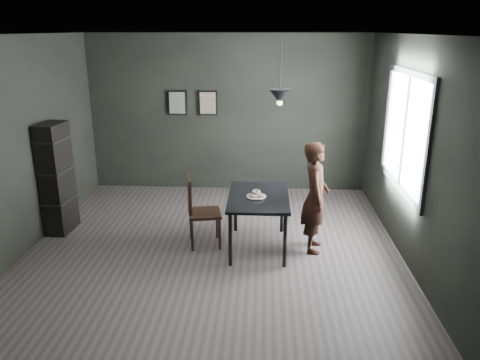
{
  "coord_description": "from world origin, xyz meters",
  "views": [
    {
      "loc": [
        0.66,
        -5.84,
        2.86
      ],
      "look_at": [
        0.35,
        0.05,
        0.95
      ],
      "focal_mm": 35.0,
      "sensor_mm": 36.0,
      "label": 1
    }
  ],
  "objects_px": {
    "wood_chair": "(198,206)",
    "cafe_table": "(259,201)",
    "shelf_unit": "(57,178)",
    "pendant_lamp": "(280,96)",
    "woman": "(315,197)",
    "white_plate": "(256,197)"
  },
  "relations": [
    {
      "from": "woman",
      "to": "wood_chair",
      "type": "distance_m",
      "value": 1.58
    },
    {
      "from": "shelf_unit",
      "to": "pendant_lamp",
      "type": "height_order",
      "value": "pendant_lamp"
    },
    {
      "from": "pendant_lamp",
      "to": "cafe_table",
      "type": "bearing_deg",
      "value": -158.2
    },
    {
      "from": "shelf_unit",
      "to": "cafe_table",
      "type": "bearing_deg",
      "value": -5.15
    },
    {
      "from": "cafe_table",
      "to": "shelf_unit",
      "type": "xyz_separation_m",
      "value": [
        -2.92,
        0.43,
        0.13
      ]
    },
    {
      "from": "woman",
      "to": "shelf_unit",
      "type": "distance_m",
      "value": 3.69
    },
    {
      "from": "wood_chair",
      "to": "shelf_unit",
      "type": "distance_m",
      "value": 2.15
    },
    {
      "from": "shelf_unit",
      "to": "pendant_lamp",
      "type": "bearing_deg",
      "value": -2.71
    },
    {
      "from": "wood_chair",
      "to": "cafe_table",
      "type": "bearing_deg",
      "value": -13.84
    },
    {
      "from": "shelf_unit",
      "to": "white_plate",
      "type": "bearing_deg",
      "value": -6.38
    },
    {
      "from": "cafe_table",
      "to": "shelf_unit",
      "type": "relative_size",
      "value": 0.74
    },
    {
      "from": "cafe_table",
      "to": "shelf_unit",
      "type": "distance_m",
      "value": 2.95
    },
    {
      "from": "white_plate",
      "to": "cafe_table",
      "type": "bearing_deg",
      "value": 63.47
    },
    {
      "from": "white_plate",
      "to": "shelf_unit",
      "type": "distance_m",
      "value": 2.93
    },
    {
      "from": "woman",
      "to": "pendant_lamp",
      "type": "bearing_deg",
      "value": 81.03
    },
    {
      "from": "wood_chair",
      "to": "pendant_lamp",
      "type": "height_order",
      "value": "pendant_lamp"
    },
    {
      "from": "white_plate",
      "to": "wood_chair",
      "type": "distance_m",
      "value": 0.82
    },
    {
      "from": "cafe_table",
      "to": "white_plate",
      "type": "relative_size",
      "value": 5.22
    },
    {
      "from": "shelf_unit",
      "to": "woman",
      "type": "bearing_deg",
      "value": -3.7
    },
    {
      "from": "white_plate",
      "to": "woman",
      "type": "distance_m",
      "value": 0.78
    },
    {
      "from": "wood_chair",
      "to": "shelf_unit",
      "type": "relative_size",
      "value": 0.62
    },
    {
      "from": "cafe_table",
      "to": "pendant_lamp",
      "type": "xyz_separation_m",
      "value": [
        0.25,
        0.1,
        1.38
      ]
    }
  ]
}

